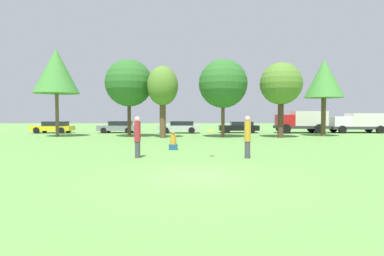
# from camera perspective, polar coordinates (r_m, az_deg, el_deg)

# --- Properties ---
(ground_plane) EXTENTS (120.00, 120.00, 0.00)m
(ground_plane) POSITION_cam_1_polar(r_m,az_deg,el_deg) (10.33, 1.02, -8.72)
(ground_plane) COLOR #5B8E42
(person_thrower) EXTENTS (0.29, 0.29, 1.90)m
(person_thrower) POSITION_cam_1_polar(r_m,az_deg,el_deg) (14.72, -9.85, -1.49)
(person_thrower) COLOR #3F3F47
(person_thrower) RESTS_ON ground
(person_catcher) EXTENTS (0.29, 0.29, 1.92)m
(person_catcher) POSITION_cam_1_polar(r_m,az_deg,el_deg) (14.61, 9.93, -1.52)
(person_catcher) COLOR #3F3F47
(person_catcher) RESTS_ON ground
(frisbee) EXTENTS (0.27, 0.27, 0.14)m
(frisbee) POSITION_cam_1_polar(r_m,az_deg,el_deg) (14.58, 3.29, -0.51)
(frisbee) COLOR yellow
(bystander_sitting) EXTENTS (0.47, 0.39, 1.05)m
(bystander_sitting) POSITION_cam_1_polar(r_m,az_deg,el_deg) (17.87, -3.46, -2.60)
(bystander_sitting) COLOR navy
(bystander_sitting) RESTS_ON ground
(tree_0) EXTENTS (3.95, 3.95, 7.80)m
(tree_0) POSITION_cam_1_polar(r_m,az_deg,el_deg) (30.90, -23.32, 9.37)
(tree_0) COLOR brown
(tree_0) RESTS_ON ground
(tree_1) EXTENTS (4.15, 4.15, 6.83)m
(tree_1) POSITION_cam_1_polar(r_m,az_deg,el_deg) (28.61, -11.35, 7.93)
(tree_1) COLOR #473323
(tree_1) RESTS_ON ground
(tree_2) EXTENTS (2.62, 2.62, 6.08)m
(tree_2) POSITION_cam_1_polar(r_m,az_deg,el_deg) (27.03, -5.37, 7.37)
(tree_2) COLOR brown
(tree_2) RESTS_ON ground
(tree_3) EXTENTS (4.18, 4.18, 6.72)m
(tree_3) POSITION_cam_1_polar(r_m,az_deg,el_deg) (27.52, 5.57, 7.94)
(tree_3) COLOR brown
(tree_3) RESTS_ON ground
(tree_4) EXTENTS (3.56, 3.56, 6.39)m
(tree_4) POSITION_cam_1_polar(r_m,az_deg,el_deg) (28.10, 15.70, 7.61)
(tree_4) COLOR #473323
(tree_4) RESTS_ON ground
(tree_5) EXTENTS (3.48, 3.48, 6.99)m
(tree_5) POSITION_cam_1_polar(r_m,az_deg,el_deg) (31.32, 22.66, 8.16)
(tree_5) COLOR brown
(tree_5) RESTS_ON ground
(parked_car_yellow) EXTENTS (4.23, 2.00, 1.24)m
(parked_car_yellow) POSITION_cam_1_polar(r_m,az_deg,el_deg) (36.71, -23.74, 0.18)
(parked_car_yellow) COLOR gold
(parked_car_yellow) RESTS_ON ground
(parked_car_grey) EXTENTS (4.17, 2.14, 1.26)m
(parked_car_grey) POSITION_cam_1_polar(r_m,az_deg,el_deg) (35.02, -13.13, 0.23)
(parked_car_grey) COLOR slate
(parked_car_grey) RESTS_ON ground
(parked_car_silver) EXTENTS (4.38, 2.07, 1.27)m
(parked_car_silver) POSITION_cam_1_polar(r_m,az_deg,el_deg) (33.61, -2.24, 0.23)
(parked_car_silver) COLOR #B2B2B7
(parked_car_silver) RESTS_ON ground
(parked_car_black) EXTENTS (4.24, 1.97, 1.21)m
(parked_car_black) POSITION_cam_1_polar(r_m,az_deg,el_deg) (34.41, 8.48, 0.21)
(parked_car_black) COLOR black
(parked_car_black) RESTS_ON ground
(delivery_truck_red) EXTENTS (5.52, 2.52, 2.33)m
(delivery_truck_red) POSITION_cam_1_polar(r_m,az_deg,el_deg) (35.66, 19.15, 1.24)
(delivery_truck_red) COLOR #2D2D33
(delivery_truck_red) RESTS_ON ground
(delivery_truck_white) EXTENTS (6.31, 2.57, 2.10)m
(delivery_truck_white) POSITION_cam_1_polar(r_m,az_deg,el_deg) (38.52, 27.85, 0.97)
(delivery_truck_white) COLOR #2D2D33
(delivery_truck_white) RESTS_ON ground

